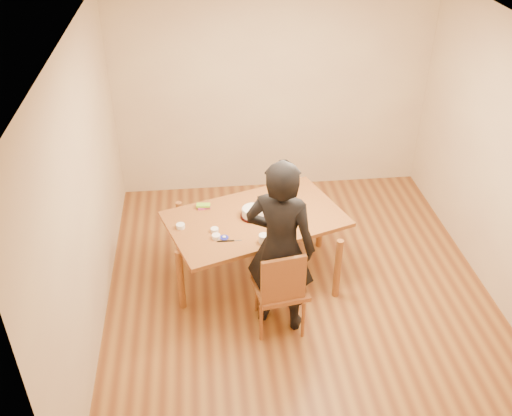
{
  "coord_description": "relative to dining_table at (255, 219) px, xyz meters",
  "views": [
    {
      "loc": [
        -0.94,
        -4.5,
        4.05
      ],
      "look_at": [
        -0.42,
        0.3,
        0.9
      ],
      "focal_mm": 40.0,
      "sensor_mm": 36.0,
      "label": 1
    }
  ],
  "objects": [
    {
      "name": "candy_box_green",
      "position": [
        -0.53,
        0.24,
        0.05
      ],
      "size": [
        0.15,
        0.09,
        0.02
      ],
      "primitive_type": "cube",
      "rotation": [
        0.0,
        0.0,
        -0.09
      ],
      "color": "green",
      "rests_on": "candy_box_pink"
    },
    {
      "name": "cake",
      "position": [
        -0.03,
        0.02,
        0.08
      ],
      "size": [
        0.23,
        0.23,
        0.07
      ],
      "primitive_type": "cylinder",
      "color": "white",
      "rests_on": "cake_plate"
    },
    {
      "name": "dining_chair",
      "position": [
        0.15,
        -0.78,
        -0.28
      ],
      "size": [
        0.54,
        0.54,
        0.04
      ],
      "primitive_type": "cube",
      "rotation": [
        0.0,
        0.0,
        0.16
      ],
      "color": "brown",
      "rests_on": "floor"
    },
    {
      "name": "frosting_dollop",
      "position": [
        -0.34,
        -0.32,
        0.04
      ],
      "size": [
        0.04,
        0.04,
        0.02
      ],
      "primitive_type": "ellipsoid",
      "color": "white",
      "rests_on": "frosting_lid"
    },
    {
      "name": "frosting_dome",
      "position": [
        -0.03,
        0.02,
        0.13
      ],
      "size": [
        0.22,
        0.22,
        0.03
      ],
      "primitive_type": "ellipsoid",
      "color": "white",
      "rests_on": "cake"
    },
    {
      "name": "dining_table",
      "position": [
        0.0,
        0.0,
        0.0
      ],
      "size": [
        2.01,
        1.56,
        0.04
      ],
      "primitive_type": "cube",
      "rotation": [
        0.0,
        0.0,
        0.33
      ],
      "color": "brown",
      "rests_on": "floor"
    },
    {
      "name": "ramekin_green",
      "position": [
        -0.42,
        -0.32,
        0.04
      ],
      "size": [
        0.08,
        0.08,
        0.04
      ],
      "primitive_type": "cylinder",
      "color": "white",
      "rests_on": "dining_table"
    },
    {
      "name": "person",
      "position": [
        0.15,
        -0.73,
        0.17
      ],
      "size": [
        0.77,
        0.66,
        1.8
      ],
      "primitive_type": "imported",
      "rotation": [
        0.0,
        0.0,
        2.73
      ],
      "color": "black",
      "rests_on": "floor"
    },
    {
      "name": "frosting_tub",
      "position": [
        0.03,
        -0.43,
        0.06
      ],
      "size": [
        0.09,
        0.09,
        0.08
      ],
      "primitive_type": "cylinder",
      "color": "white",
      "rests_on": "dining_table"
    },
    {
      "name": "frosting_lid",
      "position": [
        -0.34,
        -0.32,
        0.03
      ],
      "size": [
        0.09,
        0.09,
        0.01
      ],
      "primitive_type": "cylinder",
      "color": "#1A1EAE",
      "rests_on": "dining_table"
    },
    {
      "name": "cake_plate",
      "position": [
        -0.03,
        0.02,
        0.03
      ],
      "size": [
        0.26,
        0.26,
        0.02
      ],
      "primitive_type": "cylinder",
      "color": "red",
      "rests_on": "dining_table"
    },
    {
      "name": "candy_box_pink",
      "position": [
        -0.52,
        0.23,
        0.03
      ],
      "size": [
        0.14,
        0.09,
        0.02
      ],
      "primitive_type": "cube",
      "rotation": [
        0.0,
        0.0,
        0.15
      ],
      "color": "#CD306A",
      "rests_on": "dining_table"
    },
    {
      "name": "ramekin_multi",
      "position": [
        -0.77,
        -0.11,
        0.04
      ],
      "size": [
        0.09,
        0.09,
        0.04
      ],
      "primitive_type": "cylinder",
      "color": "white",
      "rests_on": "dining_table"
    },
    {
      "name": "spatula",
      "position": [
        -0.33,
        -0.38,
        0.03
      ],
      "size": [
        0.17,
        0.02,
        0.01
      ],
      "primitive_type": "cube",
      "rotation": [
        0.0,
        0.0,
        -0.02
      ],
      "color": "black",
      "rests_on": "dining_table"
    },
    {
      "name": "room_shell",
      "position": [
        0.42,
        -0.0,
        0.62
      ],
      "size": [
        4.0,
        4.5,
        2.7
      ],
      "color": "brown",
      "rests_on": "ground"
    },
    {
      "name": "ramekin_yellow",
      "position": [
        -0.43,
        -0.21,
        0.04
      ],
      "size": [
        0.08,
        0.08,
        0.04
      ],
      "primitive_type": "cylinder",
      "color": "white",
      "rests_on": "dining_table"
    }
  ]
}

